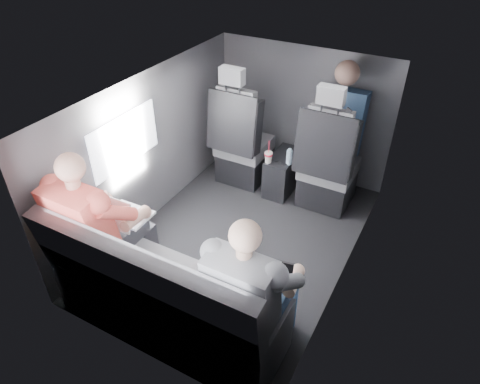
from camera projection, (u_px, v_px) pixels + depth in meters
The scene contains 19 objects.
floor at pixel (241, 239), 3.76m from camera, with size 2.60×2.60×0.00m, color black.
ceiling at pixel (242, 94), 2.98m from camera, with size 2.60×2.60×0.00m, color #B2B2AD.
panel_left at pixel (151, 148), 3.72m from camera, with size 0.02×2.60×1.35m, color #56565B.
panel_right at pixel (353, 208), 3.02m from camera, with size 0.02×2.60×1.35m, color #56565B.
panel_front at pixel (303, 113), 4.30m from camera, with size 1.80×0.02×1.35m, color #56565B.
panel_back at pixel (134, 285), 2.44m from camera, with size 1.80×0.02×1.35m, color #56565B.
side_window at pixel (125, 141), 3.37m from camera, with size 0.02×0.75×0.42m, color white.
seatbelt at pixel (326, 139), 3.60m from camera, with size 0.05×0.01×0.65m, color black.
front_seat_left at pixel (242, 146), 4.31m from camera, with size 0.52×0.58×1.26m.
front_seat_right at pixel (327, 169), 3.96m from camera, with size 0.52×0.58×1.26m.
center_console at pixel (283, 173), 4.28m from camera, with size 0.24×0.48×0.41m.
rear_bench at pixel (165, 299), 2.82m from camera, with size 1.60×0.57×0.92m.
soda_cup at pixel (268, 157), 4.02m from camera, with size 0.08×0.08×0.23m.
water_bottle at pixel (289, 157), 3.99m from camera, with size 0.06×0.06×0.16m.
laptop_white at pixel (122, 214), 3.04m from camera, with size 0.33×0.30×0.24m.
laptop_black at pixel (272, 273), 2.58m from camera, with size 0.32×0.31×0.22m.
passenger_rear_left at pixel (99, 225), 2.93m from camera, with size 0.52×0.64×1.25m.
passenger_rear_right at pixel (253, 290), 2.48m from camera, with size 0.49×0.61×1.20m.
passenger_front_right at pixel (340, 123), 3.94m from camera, with size 0.43×0.43×0.91m.
Camera 1 is at (1.34, -2.49, 2.52)m, focal length 32.00 mm.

